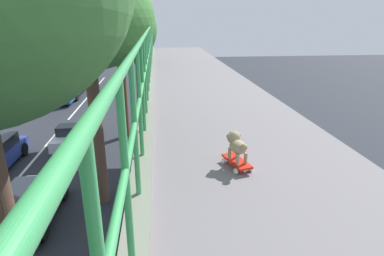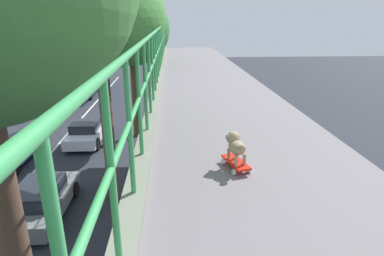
{
  "view_description": "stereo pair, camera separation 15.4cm",
  "coord_description": "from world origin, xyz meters",
  "px_view_note": "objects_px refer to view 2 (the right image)",
  "views": [
    {
      "loc": [
        -0.06,
        0.43,
        6.87
      ],
      "look_at": [
        0.3,
        3.77,
        5.7
      ],
      "focal_mm": 29.81,
      "sensor_mm": 36.0,
      "label": 1
    },
    {
      "loc": [
        0.1,
        0.42,
        6.87
      ],
      "look_at": [
        0.3,
        3.77,
        5.7
      ],
      "focal_mm": 29.81,
      "sensor_mm": 36.0,
      "label": 2
    }
  ],
  "objects_px": {
    "car_blue_sixth": "(10,150)",
    "city_bus": "(83,74)",
    "toy_skateboard": "(236,163)",
    "small_dog": "(235,145)",
    "car_white_seventh": "(87,132)",
    "car_grey_fifth": "(41,201)"
  },
  "relations": [
    {
      "from": "car_white_seventh",
      "to": "car_grey_fifth",
      "type": "bearing_deg",
      "value": -88.48
    },
    {
      "from": "toy_skateboard",
      "to": "small_dog",
      "type": "bearing_deg",
      "value": 118.13
    },
    {
      "from": "car_blue_sixth",
      "to": "small_dog",
      "type": "relative_size",
      "value": 11.76
    },
    {
      "from": "car_blue_sixth",
      "to": "car_white_seventh",
      "type": "relative_size",
      "value": 1.04
    },
    {
      "from": "toy_skateboard",
      "to": "car_white_seventh",
      "type": "bearing_deg",
      "value": 111.13
    },
    {
      "from": "car_white_seventh",
      "to": "city_bus",
      "type": "bearing_deg",
      "value": 104.84
    },
    {
      "from": "car_white_seventh",
      "to": "toy_skateboard",
      "type": "distance_m",
      "value": 16.4
    },
    {
      "from": "car_white_seventh",
      "to": "toy_skateboard",
      "type": "relative_size",
      "value": 8.9
    },
    {
      "from": "car_grey_fifth",
      "to": "toy_skateboard",
      "type": "relative_size",
      "value": 8.82
    },
    {
      "from": "city_bus",
      "to": "toy_skateboard",
      "type": "relative_size",
      "value": 23.64
    },
    {
      "from": "small_dog",
      "to": "toy_skateboard",
      "type": "bearing_deg",
      "value": -61.87
    },
    {
      "from": "car_grey_fifth",
      "to": "city_bus",
      "type": "distance_m",
      "value": 20.97
    },
    {
      "from": "city_bus",
      "to": "toy_skateboard",
      "type": "xyz_separation_m",
      "value": [
        9.17,
        -27.9,
        3.61
      ]
    },
    {
      "from": "car_blue_sixth",
      "to": "car_white_seventh",
      "type": "bearing_deg",
      "value": 39.24
    },
    {
      "from": "car_white_seventh",
      "to": "small_dog",
      "type": "distance_m",
      "value": 16.44
    },
    {
      "from": "car_grey_fifth",
      "to": "car_blue_sixth",
      "type": "height_order",
      "value": "car_blue_sixth"
    },
    {
      "from": "toy_skateboard",
      "to": "city_bus",
      "type": "bearing_deg",
      "value": 108.19
    },
    {
      "from": "city_bus",
      "to": "car_grey_fifth",
      "type": "bearing_deg",
      "value": -79.78
    },
    {
      "from": "car_grey_fifth",
      "to": "small_dog",
      "type": "bearing_deg",
      "value": -53.2
    },
    {
      "from": "car_grey_fifth",
      "to": "car_blue_sixth",
      "type": "xyz_separation_m",
      "value": [
        -3.32,
        4.77,
        0.02
      ]
    },
    {
      "from": "car_blue_sixth",
      "to": "city_bus",
      "type": "height_order",
      "value": "city_bus"
    },
    {
      "from": "toy_skateboard",
      "to": "small_dog",
      "type": "relative_size",
      "value": 1.27
    }
  ]
}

